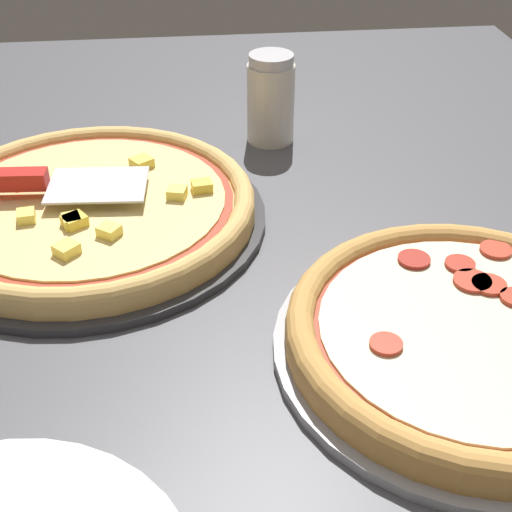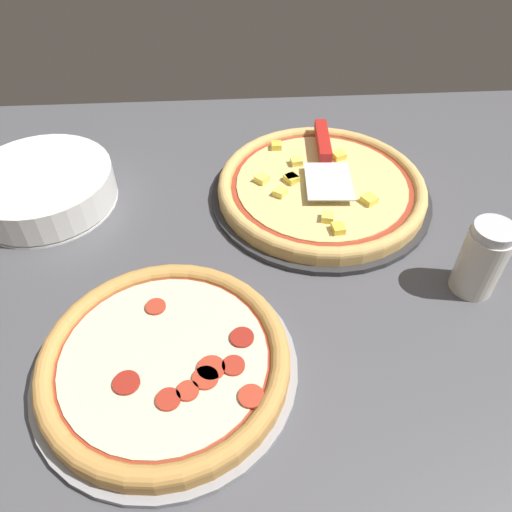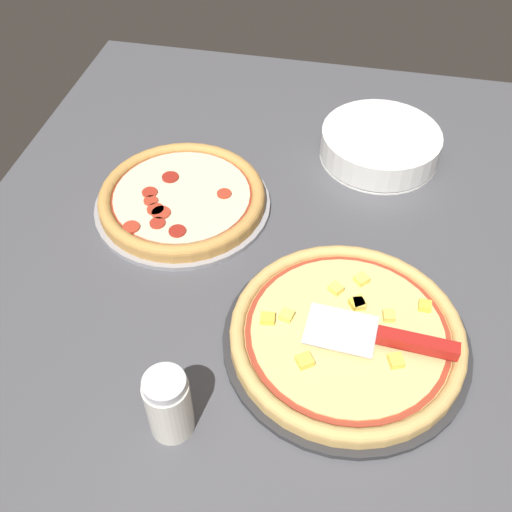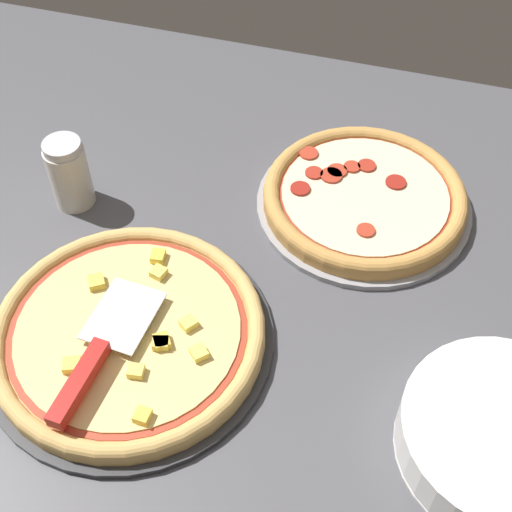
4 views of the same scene
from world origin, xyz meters
The scene contains 8 objects.
ground_plane centered at (0.00, 0.00, -1.80)cm, with size 150.95×110.66×3.60cm, color #4C4C51.
pizza_pan_front centered at (-10.00, -17.91, 0.50)cm, with size 39.32×39.32×1.00cm, color #2D2D30.
pizza_front centered at (-9.98, -17.91, 2.41)cm, with size 36.96×36.96×3.26cm.
pizza_pan_back centered at (15.56, 16.60, 0.50)cm, with size 34.18×34.18×1.00cm, color #939399.
pizza_back centered at (15.53, 16.61, 2.46)cm, with size 32.13×32.13×3.04cm.
serving_spatula centered at (-11.45, -25.09, 5.01)cm, with size 8.65×23.25×2.00cm.
plate_stack centered at (39.04, -19.71, 3.15)cm, with size 24.79×24.79×6.30cm.
parmesan_shaker centered at (-29.26, 4.86, 5.90)cm, with size 6.36×6.36×11.99cm.
Camera 3 is at (-66.39, -15.03, 79.54)cm, focal length 42.00 mm.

